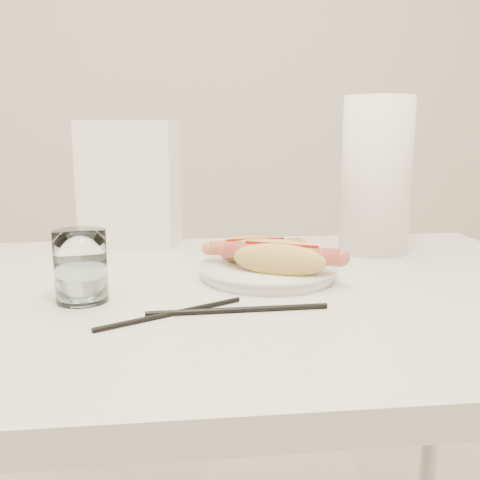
{
  "coord_description": "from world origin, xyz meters",
  "views": [
    {
      "loc": [
        -0.07,
        -0.84,
        1.0
      ],
      "look_at": [
        0.03,
        0.03,
        0.82
      ],
      "focal_mm": 41.59,
      "sensor_mm": 36.0,
      "label": 1
    }
  ],
  "objects": [
    {
      "name": "water_glass",
      "position": [
        -0.21,
        -0.04,
        0.8
      ],
      "size": [
        0.08,
        0.08,
        0.1
      ],
      "primitive_type": "cylinder",
      "color": "silver",
      "rests_on": "table"
    },
    {
      "name": "paper_towel_roll",
      "position": [
        0.33,
        0.23,
        0.9
      ],
      "size": [
        0.17,
        0.17,
        0.31
      ],
      "primitive_type": "cylinder",
      "rotation": [
        0.0,
        0.0,
        0.32
      ],
      "color": "white",
      "rests_on": "table"
    },
    {
      "name": "napkin_box",
      "position": [
        -0.17,
        0.35,
        0.88
      ],
      "size": [
        0.22,
        0.15,
        0.26
      ],
      "primitive_type": "cube",
      "rotation": [
        0.0,
        0.0,
        -0.22
      ],
      "color": "white",
      "rests_on": "table"
    },
    {
      "name": "plate",
      "position": [
        0.08,
        0.05,
        0.76
      ],
      "size": [
        0.3,
        0.3,
        0.02
      ],
      "primitive_type": "cylinder",
      "rotation": [
        0.0,
        0.0,
        -0.42
      ],
      "color": "white",
      "rests_on": "table"
    },
    {
      "name": "navy_napkin",
      "position": [
        0.08,
        0.28,
        0.75
      ],
      "size": [
        0.19,
        0.19,
        0.01
      ],
      "primitive_type": "cube",
      "rotation": [
        0.0,
        0.0,
        0.39
      ],
      "color": "#121238",
      "rests_on": "table"
    },
    {
      "name": "chopstick_near",
      "position": [
        -0.08,
        -0.13,
        0.75
      ],
      "size": [
        0.2,
        0.11,
        0.01
      ],
      "primitive_type": "cylinder",
      "rotation": [
        0.0,
        1.57,
        0.5
      ],
      "color": "black",
      "rests_on": "table"
    },
    {
      "name": "hotdog_left",
      "position": [
        0.07,
        0.09,
        0.79
      ],
      "size": [
        0.16,
        0.07,
        0.04
      ],
      "rotation": [
        0.0,
        0.0,
        0.07
      ],
      "color": "#C0844C",
      "rests_on": "plate"
    },
    {
      "name": "hotdog_right",
      "position": [
        0.1,
        0.01,
        0.79
      ],
      "size": [
        0.18,
        0.13,
        0.05
      ],
      "rotation": [
        0.0,
        0.0,
        -0.44
      ],
      "color": "#DFB457",
      "rests_on": "plate"
    },
    {
      "name": "table",
      "position": [
        0.0,
        0.0,
        0.69
      ],
      "size": [
        1.2,
        0.8,
        0.75
      ],
      "color": "silver",
      "rests_on": "ground"
    },
    {
      "name": "chopstick_far",
      "position": [
        0.01,
        -0.12,
        0.75
      ],
      "size": [
        0.25,
        0.02,
        0.01
      ],
      "primitive_type": "cylinder",
      "rotation": [
        0.0,
        1.57,
        0.03
      ],
      "color": "black",
      "rests_on": "table"
    }
  ]
}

